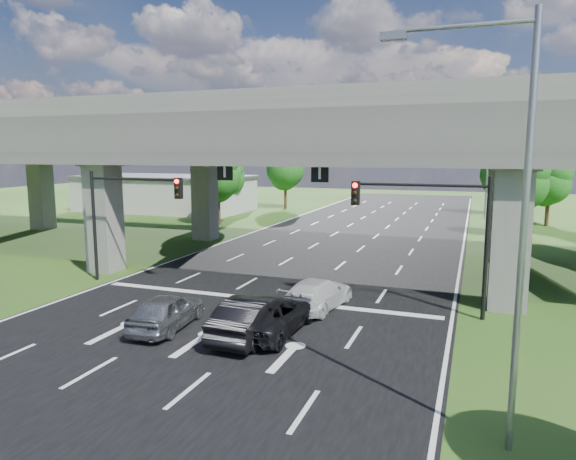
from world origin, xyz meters
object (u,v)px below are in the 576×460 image
Objects in this scene: signal_right at (433,219)px; car_trailing at (271,315)px; car_dark at (253,317)px; signal_left at (126,206)px; car_silver at (167,311)px; streetlight_near at (506,203)px; streetlight_beyond at (484,164)px; streetlight_far at (486,168)px; car_white at (317,294)px.

signal_right reaches higher than car_trailing.
signal_left is at bearing -27.34° from car_dark.
car_silver is at bearing 16.28° from car_trailing.
streetlight_near and streetlight_beyond have the same top height.
car_silver is 4.17m from car_trailing.
signal_right is at bearing 102.88° from streetlight_near.
signal_right is 8.66m from car_dark.
streetlight_far is at bearing -105.91° from car_trailing.
car_white is (1.24, 4.29, -0.11)m from car_dark.
streetlight_far is 26.30m from car_trailing.
car_trailing reaches higher than car_white.
streetlight_far is 1.99× the size of car_trailing.
car_dark is 0.84m from car_trailing.
streetlight_near is 1.00× the size of streetlight_far.
car_dark is 0.95× the size of car_trailing.
streetlight_far reaches higher than signal_right.
car_silver is 0.83× the size of car_trailing.
car_white is at bearing -168.86° from signal_right.
signal_left reaches higher than car_white.
signal_left is 26.95m from streetlight_far.
streetlight_beyond is 2.40× the size of car_silver.
streetlight_beyond is at bearing -93.04° from car_white.
streetlight_far reaches higher than signal_left.
car_trailing is (-7.86, -40.57, -5.12)m from streetlight_beyond.
signal_right is 0.60× the size of streetlight_far.
car_dark reaches higher than car_silver.
car_silver is (6.02, -5.55, -3.45)m from signal_left.
streetlight_beyond is (0.00, 46.00, 0.00)m from streetlight_near.
car_dark is (9.62, -5.23, -3.37)m from signal_left.
car_trailing is at bearing 85.18° from car_white.
signal_left is 0.60× the size of streetlight_near.
streetlight_far is at bearing 48.22° from signal_left.
signal_left is at bearing -48.37° from car_silver.
signal_right is 0.60× the size of streetlight_beyond.
car_white is (-7.06, -37.00, -5.14)m from streetlight_beyond.
streetlight_far reaches higher than car_dark.
signal_left is 0.60× the size of streetlight_far.
streetlight_far is (2.27, 20.06, 1.66)m from signal_right.
car_dark is (-8.30, -25.29, -5.03)m from streetlight_far.
car_dark is at bearing -139.04° from signal_right.
car_silver is 0.89× the size of car_white.
streetlight_far and streetlight_beyond have the same top height.
streetlight_near is 30.00m from streetlight_far.
streetlight_far is 2.09× the size of car_dark.
car_dark is at bearing -28.51° from signal_left.
signal_left is 1.44× the size of car_silver.
signal_left is 11.44m from car_white.
signal_right is at bearing -137.87° from car_dark.
streetlight_beyond is (17.92, 36.06, 1.66)m from signal_left.
signal_right is 11.63m from car_silver.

